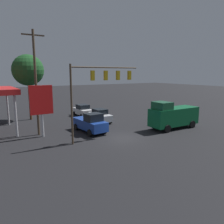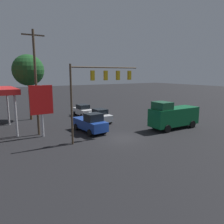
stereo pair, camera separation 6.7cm
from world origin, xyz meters
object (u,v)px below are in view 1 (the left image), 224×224
at_px(utility_pole, 36,81).
at_px(sedan_far, 83,110).
at_px(pickup_parked, 90,123).
at_px(price_sign, 41,102).
at_px(traffic_signal_assembly, 99,83).
at_px(sedan_waiting, 100,116).
at_px(street_tree, 28,70).
at_px(delivery_truck, 173,116).

bearing_deg(utility_pole, sedan_far, -140.46).
height_order(pickup_parked, sedan_far, pickup_parked).
xyz_separation_m(price_sign, pickup_parked, (-5.35, 1.13, -2.86)).
distance_m(traffic_signal_assembly, utility_pole, 7.32).
height_order(traffic_signal_assembly, sedan_far, traffic_signal_assembly).
xyz_separation_m(sedan_far, sedan_waiting, (-0.20, 5.44, 0.00)).
height_order(price_sign, pickup_parked, price_sign).
relative_size(pickup_parked, sedan_waiting, 1.21).
relative_size(pickup_parked, sedan_far, 1.21).
height_order(traffic_signal_assembly, pickup_parked, traffic_signal_assembly).
distance_m(pickup_parked, sedan_far, 10.21).
bearing_deg(utility_pole, street_tree, -97.00).
relative_size(traffic_signal_assembly, delivery_truck, 1.17).
height_order(utility_pole, pickup_parked, utility_pole).
distance_m(delivery_truck, street_tree, 21.72).
xyz_separation_m(traffic_signal_assembly, street_tree, (3.95, -14.47, 1.40)).
xyz_separation_m(traffic_signal_assembly, sedan_far, (-3.93, -12.70, -5.07)).
bearing_deg(sedan_waiting, traffic_signal_assembly, -29.22).
height_order(utility_pole, sedan_waiting, utility_pole).
bearing_deg(delivery_truck, price_sign, -17.84).
bearing_deg(sedan_far, street_tree, -102.24).
distance_m(pickup_parked, sedan_waiting, 5.54).
relative_size(sedan_far, street_tree, 0.45).
distance_m(traffic_signal_assembly, sedan_waiting, 9.77).
bearing_deg(utility_pole, sedan_waiting, -167.77).
relative_size(pickup_parked, street_tree, 0.55).
xyz_separation_m(pickup_parked, sedan_waiting, (-3.65, -4.17, -0.16)).
distance_m(sedan_far, sedan_waiting, 5.44).
bearing_deg(utility_pole, delivery_truck, 157.69).
bearing_deg(pickup_parked, utility_pole, -115.44).
bearing_deg(sedan_far, price_sign, -45.68).
bearing_deg(street_tree, pickup_parked, 111.28).
bearing_deg(delivery_truck, pickup_parked, -21.56).
height_order(utility_pole, delivery_truck, utility_pole).
bearing_deg(pickup_parked, sedan_waiting, 134.74).
height_order(traffic_signal_assembly, sedan_waiting, traffic_signal_assembly).
height_order(sedan_waiting, street_tree, street_tree).
bearing_deg(delivery_truck, utility_pole, -21.02).
xyz_separation_m(pickup_parked, street_tree, (4.43, -11.38, 6.32)).
height_order(utility_pole, street_tree, utility_pole).
bearing_deg(sedan_far, delivery_truck, 24.92).
bearing_deg(utility_pole, pickup_parked, 158.65).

